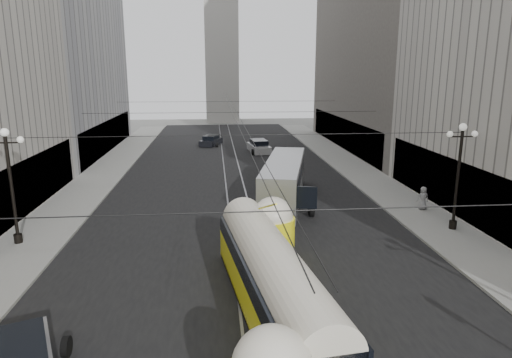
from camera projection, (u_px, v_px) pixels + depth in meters
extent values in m
cube|color=black|center=(234.00, 180.00, 40.52)|extent=(20.00, 85.00, 0.02)
cube|color=gray|center=(105.00, 173.00, 42.83)|extent=(4.00, 72.00, 0.15)
cube|color=gray|center=(354.00, 168.00, 44.96)|extent=(4.00, 72.00, 0.15)
cube|color=gray|center=(225.00, 180.00, 40.46)|extent=(0.12, 85.00, 0.04)
cube|color=gray|center=(242.00, 179.00, 40.59)|extent=(0.12, 85.00, 0.04)
cube|color=black|center=(30.00, 185.00, 30.58)|extent=(0.10, 18.00, 3.60)
cube|color=#999999|center=(46.00, 28.00, 50.51)|extent=(12.00, 28.00, 28.00)
cube|color=black|center=(109.00, 135.00, 53.82)|extent=(0.10, 25.20, 3.60)
cube|color=black|center=(446.00, 183.00, 31.14)|extent=(0.10, 18.00, 3.60)
cube|color=#514C47|center=(396.00, 13.00, 53.60)|extent=(12.00, 32.00, 32.00)
cube|color=black|center=(342.00, 132.00, 56.32)|extent=(0.10, 28.80, 3.60)
cube|color=#B2AFA8|center=(222.00, 56.00, 83.75)|extent=(6.00, 6.00, 24.00)
cylinder|color=black|center=(12.00, 190.00, 24.63)|extent=(0.18, 0.18, 6.00)
cylinder|color=black|center=(18.00, 238.00, 25.26)|extent=(0.44, 0.44, 0.50)
cylinder|color=black|center=(6.00, 143.00, 24.02)|extent=(1.60, 0.08, 0.08)
sphere|color=white|center=(5.00, 132.00, 23.90)|extent=(0.44, 0.44, 0.44)
sphere|color=white|center=(20.00, 140.00, 24.05)|extent=(0.36, 0.36, 0.36)
cylinder|color=black|center=(457.00, 180.00, 26.87)|extent=(0.18, 0.18, 6.00)
cylinder|color=black|center=(453.00, 225.00, 27.50)|extent=(0.44, 0.44, 0.50)
cylinder|color=black|center=(462.00, 137.00, 26.26)|extent=(1.60, 0.08, 0.08)
sphere|color=white|center=(463.00, 127.00, 26.14)|extent=(0.44, 0.44, 0.44)
sphere|color=white|center=(450.00, 134.00, 26.16)|extent=(0.36, 0.36, 0.36)
sphere|color=white|center=(475.00, 134.00, 26.29)|extent=(0.36, 0.36, 0.36)
cylinder|color=black|center=(281.00, 211.00, 11.52)|extent=(25.00, 0.03, 0.03)
cylinder|color=black|center=(244.00, 135.00, 25.08)|extent=(25.00, 0.03, 0.03)
cylinder|color=black|center=(233.00, 112.00, 38.65)|extent=(25.00, 0.03, 0.03)
cylinder|color=black|center=(228.00, 101.00, 52.21)|extent=(25.00, 0.03, 0.03)
cylinder|color=black|center=(231.00, 111.00, 42.57)|extent=(0.03, 72.00, 0.03)
cylinder|color=black|center=(236.00, 111.00, 42.60)|extent=(0.03, 72.00, 0.03)
cube|color=#FFF616|center=(272.00, 294.00, 17.86)|extent=(3.87, 12.61, 1.51)
cube|color=black|center=(272.00, 310.00, 18.03)|extent=(3.83, 12.24, 0.27)
cube|color=black|center=(273.00, 271.00, 17.63)|extent=(3.87, 12.43, 0.75)
cylinder|color=silver|center=(273.00, 264.00, 17.57)|extent=(3.59, 12.40, 2.04)
cylinder|color=#FFF616|center=(273.00, 237.00, 23.78)|extent=(2.31, 2.31, 2.04)
sphere|color=silver|center=(273.00, 217.00, 23.53)|extent=(2.13, 2.13, 2.13)
cube|color=#9A9C9F|center=(284.00, 180.00, 33.74)|extent=(5.17, 12.17, 2.98)
cube|color=black|center=(284.00, 174.00, 33.63)|extent=(5.09, 11.77, 1.09)
cube|color=black|center=(298.00, 197.00, 27.94)|extent=(2.25, 0.63, 1.39)
cylinder|color=black|center=(274.00, 210.00, 30.01)|extent=(0.30, 0.99, 0.99)
cylinder|color=black|center=(311.00, 209.00, 30.23)|extent=(0.30, 0.99, 0.99)
cylinder|color=black|center=(262.00, 182.00, 37.74)|extent=(0.30, 0.99, 0.99)
cylinder|color=black|center=(291.00, 181.00, 37.96)|extent=(0.30, 0.99, 0.99)
cube|color=black|center=(14.00, 358.00, 13.54)|extent=(2.71, 3.21, 0.83)
cylinder|color=black|center=(10.00, 349.00, 15.27)|extent=(0.22, 0.71, 0.71)
cylinder|color=black|center=(66.00, 347.00, 15.44)|extent=(0.22, 0.71, 0.71)
cube|color=silver|center=(259.00, 148.00, 53.91)|extent=(2.53, 4.98, 0.85)
cube|color=black|center=(259.00, 143.00, 53.77)|extent=(2.04, 2.82, 0.80)
cylinder|color=black|center=(253.00, 152.00, 52.29)|extent=(0.22, 0.68, 0.68)
cylinder|color=black|center=(268.00, 152.00, 52.45)|extent=(0.22, 0.68, 0.68)
cylinder|color=black|center=(250.00, 147.00, 55.44)|extent=(0.22, 0.68, 0.68)
cylinder|color=black|center=(265.00, 147.00, 55.60)|extent=(0.22, 0.68, 0.68)
cube|color=black|center=(211.00, 142.00, 58.96)|extent=(3.09, 4.54, 0.75)
cube|color=black|center=(211.00, 138.00, 58.84)|extent=(2.23, 2.70, 0.70)
cylinder|color=black|center=(205.00, 145.00, 57.54)|extent=(0.22, 0.60, 0.60)
cylinder|color=black|center=(217.00, 145.00, 57.68)|extent=(0.22, 0.60, 0.60)
cylinder|color=black|center=(205.00, 142.00, 60.31)|extent=(0.22, 0.60, 0.60)
cylinder|color=black|center=(217.00, 141.00, 60.45)|extent=(0.22, 0.60, 0.60)
imported|color=gray|center=(423.00, 198.00, 31.17)|extent=(0.79, 0.49, 1.60)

